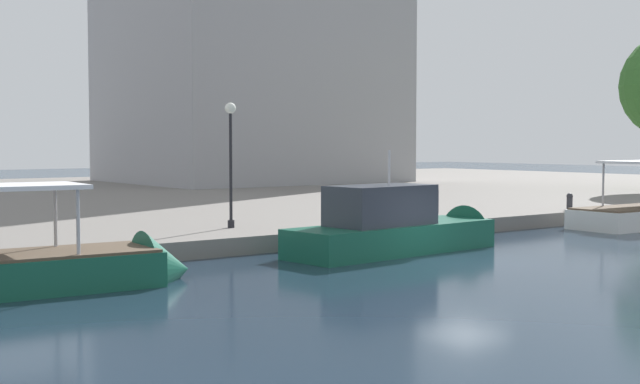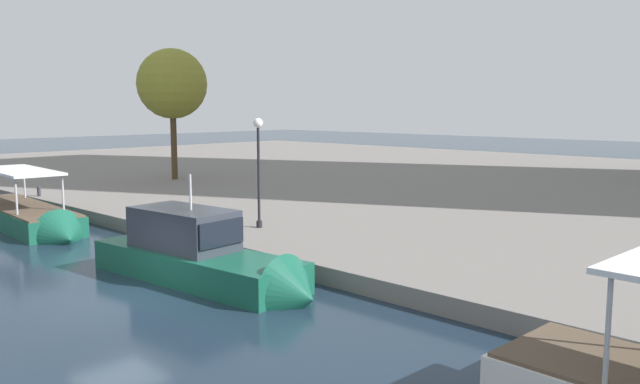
# 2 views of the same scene
# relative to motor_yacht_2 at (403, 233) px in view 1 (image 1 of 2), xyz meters

# --- Properties ---
(ground_plane) EXTENTS (220.00, 220.00, 0.00)m
(ground_plane) POSITION_rel_motor_yacht_2_xyz_m (-0.18, -3.25, -0.66)
(ground_plane) COLOR #192838
(dock_promenade) EXTENTS (120.00, 55.00, 0.64)m
(dock_promenade) POSITION_rel_motor_yacht_2_xyz_m (-0.18, 30.03, -0.33)
(dock_promenade) COLOR slate
(dock_promenade) RESTS_ON ground_plane
(motor_yacht_2) EXTENTS (9.74, 3.32, 4.60)m
(motor_yacht_2) POSITION_rel_motor_yacht_2_xyz_m (0.00, 0.00, 0.00)
(motor_yacht_2) COLOR #14513D
(motor_yacht_2) RESTS_ON ground_plane
(mooring_bollard_1) EXTENTS (0.32, 0.32, 0.84)m
(mooring_bollard_1) POSITION_rel_motor_yacht_2_xyz_m (14.16, 3.38, 0.43)
(mooring_bollard_1) COLOR #2D2D33
(mooring_bollard_1) RESTS_ON dock_promenade
(lamp_post) EXTENTS (0.43, 0.43, 4.86)m
(lamp_post) POSITION_rel_motor_yacht_2_xyz_m (-3.86, 5.67, 3.12)
(lamp_post) COLOR black
(lamp_post) RESTS_ON dock_promenade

